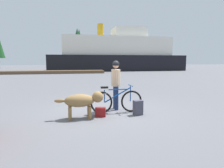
# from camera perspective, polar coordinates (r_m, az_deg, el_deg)

# --- Properties ---
(ground_plane) EXTENTS (160.00, 160.00, 0.00)m
(ground_plane) POSITION_cam_1_polar(r_m,az_deg,el_deg) (6.75, -1.39, -7.98)
(ground_plane) COLOR slate
(bicycle) EXTENTS (1.77, 0.44, 0.92)m
(bicycle) POSITION_cam_1_polar(r_m,az_deg,el_deg) (6.45, 1.29, -5.08)
(bicycle) COLOR black
(bicycle) RESTS_ON ground_plane
(person_cyclist) EXTENTS (0.32, 0.53, 1.74)m
(person_cyclist) POSITION_cam_1_polar(r_m,az_deg,el_deg) (6.82, 1.14, 1.15)
(person_cyclist) COLOR navy
(person_cyclist) RESTS_ON ground_plane
(dog) EXTENTS (1.45, 0.45, 0.81)m
(dog) POSITION_cam_1_polar(r_m,az_deg,el_deg) (5.87, -8.73, -4.92)
(dog) COLOR olive
(dog) RESTS_ON ground_plane
(backpack) EXTENTS (0.31, 0.25, 0.47)m
(backpack) POSITION_cam_1_polar(r_m,az_deg,el_deg) (6.29, 7.69, -6.95)
(backpack) COLOR #3F3F4C
(backpack) RESTS_ON ground_plane
(handbag_pannier) EXTENTS (0.35, 0.25, 0.29)m
(handbag_pannier) POSITION_cam_1_polar(r_m,az_deg,el_deg) (6.09, -3.43, -8.26)
(handbag_pannier) COLOR maroon
(handbag_pannier) RESTS_ON ground_plane
(dock_pier) EXTENTS (14.09, 2.24, 0.40)m
(dock_pier) POSITION_cam_1_polar(r_m,az_deg,el_deg) (27.94, -17.11, 3.40)
(dock_pier) COLOR brown
(dock_pier) RESTS_ON ground_plane
(ferry_boat) EXTENTS (23.73, 8.19, 8.30)m
(ferry_boat) POSITION_cam_1_polar(r_m,az_deg,el_deg) (35.94, 1.32, 8.67)
(ferry_boat) COLOR black
(ferry_boat) RESTS_ON ground_plane
(sailboat_moored) EXTENTS (7.33, 2.05, 7.81)m
(sailboat_moored) POSITION_cam_1_polar(r_m,az_deg,el_deg) (38.29, 1.58, 4.98)
(sailboat_moored) COLOR silver
(sailboat_moored) RESTS_ON ground_plane
(pine_tree_center) EXTENTS (4.04, 4.04, 10.15)m
(pine_tree_center) POSITION_cam_1_polar(r_m,az_deg,el_deg) (51.94, -10.21, 12.17)
(pine_tree_center) COLOR #4C331E
(pine_tree_center) RESTS_ON ground_plane
(pine_tree_far_right) EXTENTS (4.34, 4.34, 10.50)m
(pine_tree_far_right) POSITION_cam_1_polar(r_m,az_deg,el_deg) (53.38, -3.78, 11.96)
(pine_tree_far_right) COLOR #4C331E
(pine_tree_far_right) RESTS_ON ground_plane
(pine_tree_mid_back) EXTENTS (3.82, 3.82, 10.38)m
(pine_tree_mid_back) POSITION_cam_1_polar(r_m,az_deg,el_deg) (54.70, -9.66, 11.42)
(pine_tree_mid_back) COLOR #4C331E
(pine_tree_mid_back) RESTS_ON ground_plane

